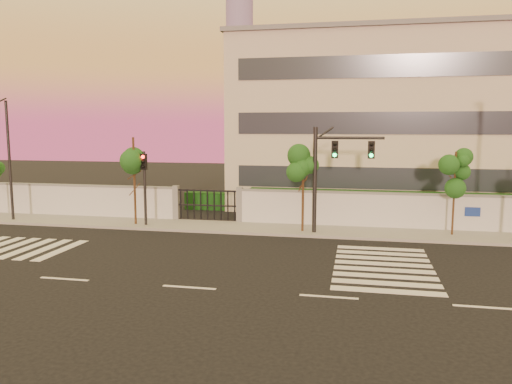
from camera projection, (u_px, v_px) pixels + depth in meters
The scene contains 13 objects.
ground at pixel (189, 288), 18.00m from camera, with size 120.00×120.00×0.00m, color black.
sidewalk at pixel (251, 228), 28.19m from camera, with size 60.00×3.00×0.15m, color gray.
perimeter_wall at pixel (258, 207), 29.50m from camera, with size 60.00×0.36×2.20m.
hedge_row at pixel (282, 204), 31.98m from camera, with size 41.00×4.25×1.80m.
institutional_building at pixel (403, 121), 36.76m from camera, with size 24.40×12.40×12.25m.
distant_skyscraper at pixel (240, 31), 294.86m from camera, with size 16.00×16.00×118.00m.
road_markings at pixel (183, 258), 21.97m from camera, with size 57.00×7.62×0.02m.
street_tree_c at pixel (134, 161), 28.62m from camera, with size 1.61×1.28×5.18m.
street_tree_d at pixel (304, 173), 26.68m from camera, with size 1.56×1.24×4.51m.
street_tree_e at pixel (455, 175), 25.79m from camera, with size 1.34×1.07×4.50m.
traffic_signal_main at pixel (329, 168), 26.18m from camera, with size 3.64×0.36×5.75m.
traffic_signal_secondary at pixel (145, 179), 28.42m from camera, with size 0.34×0.34×4.38m.
streetlight_west at pixel (7, 154), 29.81m from camera, with size 0.46×1.84×7.66m.
Camera 1 is at (5.86, -16.56, 5.77)m, focal length 35.00 mm.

